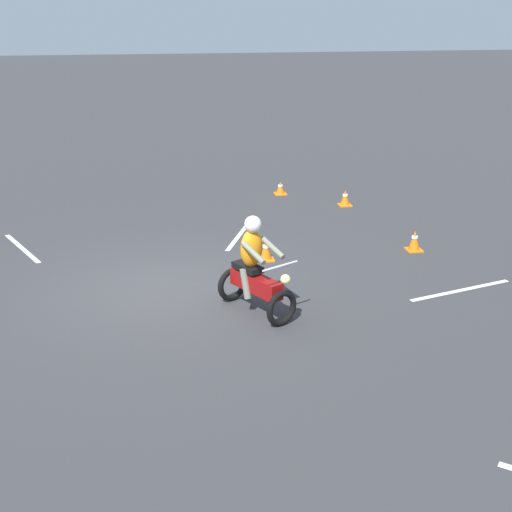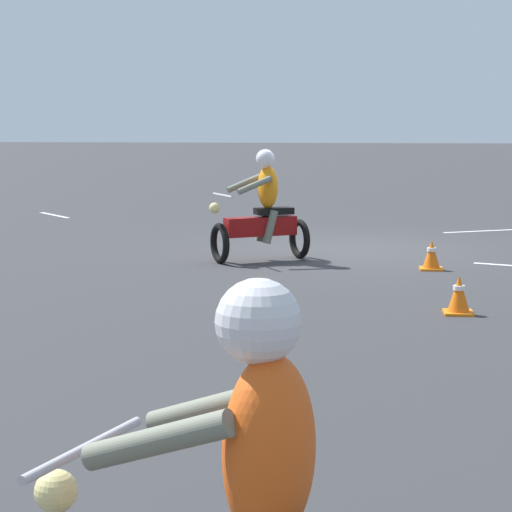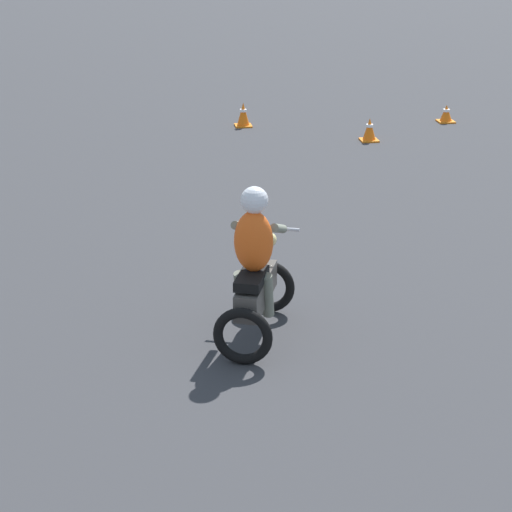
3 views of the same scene
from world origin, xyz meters
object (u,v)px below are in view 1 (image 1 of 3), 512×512
Objects in this scene: traffic_cone_near_right at (414,241)px; traffic_cone_mid_left at (280,188)px; motorcycle_rider_foreground at (255,271)px; traffic_cone_far_center at (266,250)px; traffic_cone_far_right at (345,198)px.

traffic_cone_mid_left is (-4.94, -1.82, -0.05)m from traffic_cone_near_right.
motorcycle_rider_foreground reaches higher than traffic_cone_far_center.
traffic_cone_far_center reaches higher than traffic_cone_far_right.
traffic_cone_far_center is (0.04, -3.14, -0.00)m from traffic_cone_near_right.
traffic_cone_near_right is at bearing -175.76° from motorcycle_rider_foreground.
traffic_cone_far_right is (-6.06, 3.35, -0.53)m from motorcycle_rider_foreground.
traffic_cone_far_right is at bearing 45.32° from traffic_cone_mid_left.
motorcycle_rider_foreground is 4.88× the size of traffic_cone_mid_left.
traffic_cone_far_center is at bearing -14.80° from traffic_cone_mid_left.
motorcycle_rider_foreground is 3.91× the size of traffic_cone_far_center.
traffic_cone_mid_left is at bearing 165.20° from traffic_cone_far_center.
motorcycle_rider_foreground reaches higher than traffic_cone_near_right.
motorcycle_rider_foreground is 3.85× the size of traffic_cone_near_right.
traffic_cone_near_right is at bearing 6.96° from traffic_cone_far_right.
traffic_cone_near_right reaches higher than traffic_cone_mid_left.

